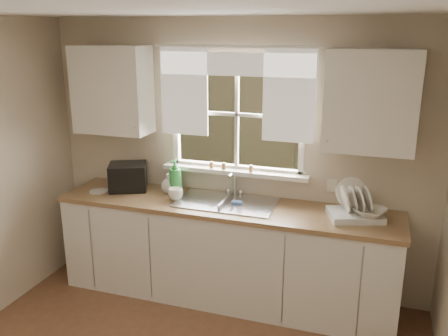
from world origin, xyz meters
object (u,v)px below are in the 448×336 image
(black_appliance, at_px, (128,177))
(dish_rack, at_px, (355,209))
(cup, at_px, (175,194))
(soap_bottle_a, at_px, (175,177))

(black_appliance, bearing_deg, dish_rack, -26.08)
(cup, relative_size, black_appliance, 0.39)
(soap_bottle_a, bearing_deg, cup, -50.66)
(dish_rack, xyz_separation_m, cup, (-1.56, -0.07, -0.02))
(dish_rack, distance_m, soap_bottle_a, 1.63)
(dish_rack, relative_size, black_appliance, 1.44)
(soap_bottle_a, xyz_separation_m, black_appliance, (-0.48, -0.03, -0.04))
(dish_rack, relative_size, soap_bottle_a, 1.51)
(dish_rack, xyz_separation_m, soap_bottle_a, (-1.63, 0.09, 0.09))
(dish_rack, bearing_deg, cup, -177.46)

